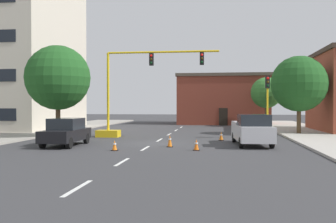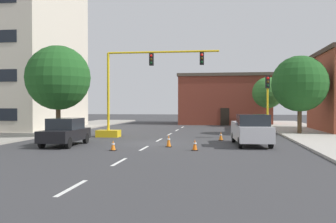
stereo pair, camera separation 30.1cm
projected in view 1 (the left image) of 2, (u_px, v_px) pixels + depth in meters
ground_plane at (154, 143)px, 25.72m from camera, size 160.00×160.00×0.00m
sidewalk_left at (34, 132)px, 35.29m from camera, size 6.00×56.00×0.14m
sidewalk_right at (318, 135)px, 32.00m from camera, size 6.00×56.00×0.14m
lane_stripe_seg_0 at (78, 188)px, 11.84m from camera, size 0.16×2.40×0.01m
lane_stripe_seg_1 at (122, 162)px, 17.29m from camera, size 0.16×2.40×0.01m
lane_stripe_seg_2 at (145, 148)px, 22.74m from camera, size 0.16×2.40×0.01m
lane_stripe_seg_3 at (160, 140)px, 28.19m from camera, size 0.16×2.40×0.01m
lane_stripe_seg_4 at (169, 134)px, 33.65m from camera, size 0.16×2.40×0.01m
lane_stripe_seg_5 at (176, 130)px, 39.10m from camera, size 0.16×2.40×0.01m
lane_stripe_seg_6 at (181, 127)px, 44.55m from camera, size 0.16×2.40×0.01m
building_brick_center at (223, 99)px, 53.06m from camera, size 12.25×9.34×6.68m
traffic_signal_gantry at (124, 109)px, 30.64m from camera, size 9.74×1.20×6.83m
traffic_light_pole_right at (267, 92)px, 29.11m from camera, size 0.32×0.47×4.80m
tree_right_far at (266, 93)px, 45.61m from camera, size 3.69×3.69×5.89m
tree_left_near at (58, 78)px, 29.53m from camera, size 4.98×4.98×7.17m
tree_right_mid at (299, 84)px, 33.07m from camera, size 4.82×4.82×6.82m
pickup_truck_silver at (252, 130)px, 24.50m from camera, size 2.40×5.54×1.99m
sedan_black_near_left at (66, 132)px, 24.14m from camera, size 1.94×4.53×1.74m
traffic_cone_roadside_a at (221, 136)px, 27.87m from camera, size 0.36×0.36×0.64m
traffic_cone_roadside_b at (170, 141)px, 23.46m from camera, size 0.36×0.36×0.76m
traffic_cone_roadside_c at (115, 145)px, 21.60m from camera, size 0.36×0.36×0.59m
traffic_cone_roadside_d at (196, 145)px, 21.65m from camera, size 0.36×0.36×0.64m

